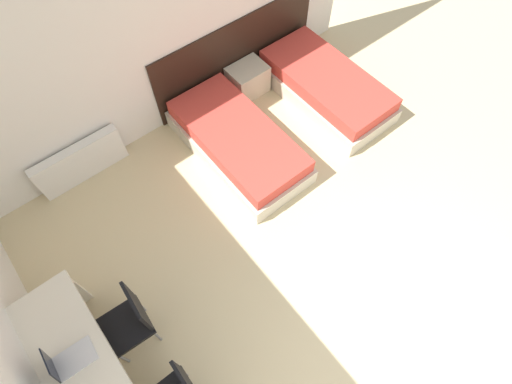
{
  "coord_description": "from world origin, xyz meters",
  "views": [
    {
      "loc": [
        -1.34,
        0.62,
        4.22
      ],
      "look_at": [
        0.0,
        2.28,
        0.55
      ],
      "focal_mm": 28.0,
      "sensor_mm": 36.0,
      "label": 1
    }
  ],
  "objects": [
    {
      "name": "headboard_panel",
      "position": [
        1.16,
        4.13,
        0.51
      ],
      "size": [
        2.56,
        0.03,
        1.02
      ],
      "color": "black",
      "rests_on": "ground_plane"
    },
    {
      "name": "bed_near_window",
      "position": [
        0.4,
        3.14,
        0.21
      ],
      "size": [
        0.94,
        1.92,
        0.44
      ],
      "color": "beige",
      "rests_on": "ground_plane"
    },
    {
      "name": "nightstand",
      "position": [
        1.16,
        3.9,
        0.22
      ],
      "size": [
        0.51,
        0.39,
        0.43
      ],
      "color": "beige",
      "rests_on": "ground_plane"
    },
    {
      "name": "chair_near_laptop",
      "position": [
        -1.72,
        1.97,
        0.5
      ],
      "size": [
        0.44,
        0.44,
        0.92
      ],
      "rotation": [
        0.0,
        0.0,
        -0.07
      ],
      "color": "black",
      "rests_on": "ground_plane"
    },
    {
      "name": "bed_near_door",
      "position": [
        1.92,
        3.14,
        0.21
      ],
      "size": [
        0.94,
        1.92,
        0.44
      ],
      "color": "beige",
      "rests_on": "ground_plane"
    },
    {
      "name": "radiator",
      "position": [
        -1.28,
        4.05,
        0.26
      ],
      "size": [
        1.09,
        0.12,
        0.53
      ],
      "color": "silver",
      "rests_on": "ground_plane"
    },
    {
      "name": "wall_back",
      "position": [
        0.0,
        4.17,
        1.35
      ],
      "size": [
        5.97,
        0.05,
        2.7
      ],
      "color": "white",
      "rests_on": "ground_plane"
    },
    {
      "name": "laptop",
      "position": [
        -2.24,
        1.89,
        0.82
      ],
      "size": [
        0.34,
        0.24,
        0.33
      ],
      "rotation": [
        0.0,
        0.0,
        -0.06
      ],
      "color": "silver",
      "rests_on": "desk"
    },
    {
      "name": "ground_plane",
      "position": [
        0.0,
        0.0,
        0.0
      ],
      "size": [
        20.0,
        20.0,
        0.0
      ],
      "primitive_type": "plane",
      "color": "beige"
    }
  ]
}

